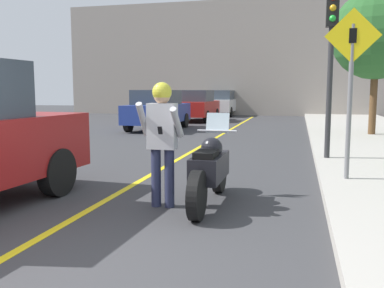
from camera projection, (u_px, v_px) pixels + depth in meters
The scene contains 11 objects.
ground_plane at pixel (48, 272), 3.94m from camera, with size 80.00×80.00×0.00m, color #38383A.
road_center_line at pixel (172, 163), 9.86m from camera, with size 0.12×36.00×0.01m.
building_backdrop at pixel (266, 58), 28.50m from camera, with size 28.00×1.20×7.62m.
motorcycle at pixel (210, 170), 6.22m from camera, with size 0.62×2.24×1.31m.
person_biker at pixel (162, 131), 6.01m from camera, with size 0.59×0.48×1.78m.
crossing_sign at pixel (351, 78), 7.15m from camera, with size 0.91×0.08×2.86m.
traffic_light at pixel (331, 43), 9.34m from camera, with size 0.26×0.30×3.64m.
street_tree at pixel (377, 35), 14.47m from camera, with size 3.03×3.03×4.91m.
parked_car_blue at pixel (158, 110), 18.17m from camera, with size 1.88×4.20×1.68m.
parked_car_red at pixel (196, 105), 23.24m from camera, with size 1.88×4.20×1.68m.
parked_car_white at pixel (221, 103), 28.24m from camera, with size 1.88×4.20×1.68m.
Camera 1 is at (2.20, -3.33, 1.66)m, focal length 40.00 mm.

